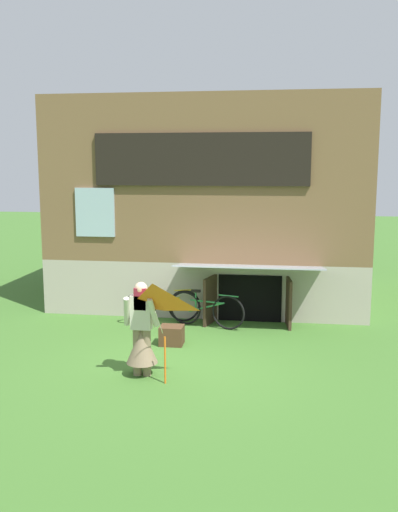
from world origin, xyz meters
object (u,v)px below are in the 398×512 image
Objects in this scene: person at (142,337)px; bicycle_green at (206,310)px; wooden_crate at (172,335)px; kite at (153,309)px; bicycle_yellow at (162,306)px.

bicycle_green is (0.70, 2.95, -0.28)m from person.
person is 3.50× the size of wooden_crate.
kite is 3.61m from bicycle_green.
person is 0.87m from kite.
person is at bearing -87.27° from bicycle_green.
kite is 0.97× the size of bicycle_yellow.
wooden_crate is at bearing -95.73° from bicycle_green.
person is 3.05m from bicycle_green.
bicycle_yellow is (-0.32, 3.17, -0.29)m from person.
person is 0.97× the size of bicycle_yellow.
kite reaches higher than bicycle_green.
kite is at bearing -56.61° from person.
bicycle_yellow reaches higher than wooden_crate.
bicycle_yellow is 1.59m from wooden_crate.
bicycle_green reaches higher than bicycle_yellow.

